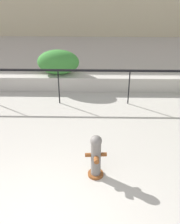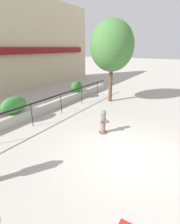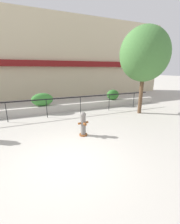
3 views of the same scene
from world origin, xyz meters
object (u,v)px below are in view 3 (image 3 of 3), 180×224
Objects in this scene: hedge_bush_2 at (113,95)px; street_tree at (145,55)px; hedge_bush_1 at (42,100)px; fire_hydrant at (83,124)px.

hedge_bush_2 is 3.79m from street_tree.
hedge_bush_1 reaches higher than hedge_bush_2.
street_tree is (4.69, 1.87, 3.14)m from fire_hydrant.
hedge_bush_2 is at bearing 46.69° from fire_hydrant.
fire_hydrant is 5.95m from street_tree.
hedge_bush_1 reaches higher than fire_hydrant.
hedge_bush_2 is (5.36, 0.00, -0.02)m from hedge_bush_1.
hedge_bush_2 is 0.93× the size of fire_hydrant.
street_tree is at bearing -22.64° from hedge_bush_1.
fire_hydrant is 0.20× the size of street_tree.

